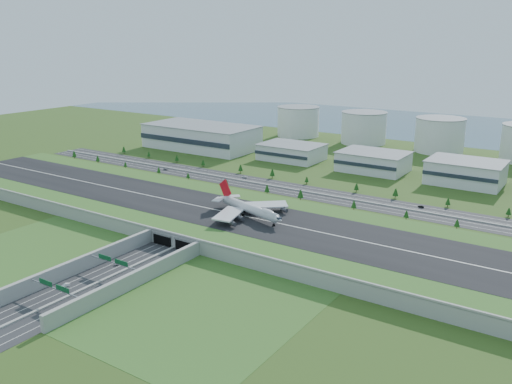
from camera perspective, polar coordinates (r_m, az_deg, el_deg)
The scene contains 23 objects.
ground at distance 352.89m, azimuth -3.22°, elevation -3.37°, with size 1200.00×1200.00×0.00m, color #224816.
airfield_deck at distance 351.48m, azimuth -3.24°, elevation -2.74°, with size 520.00×100.00×9.20m.
underpass_road at distance 284.12m, azimuth -15.40°, elevation -8.17°, with size 38.80×120.40×8.00m.
sign_gantry_near at distance 285.33m, azimuth -14.80°, elevation -7.24°, with size 38.70×0.70×9.80m.
sign_gantry_far at distance 265.84m, azimuth -20.46°, elevation -9.54°, with size 38.70×0.70×9.80m.
north_expressway at distance 429.06m, azimuth 4.37°, elevation 0.16°, with size 560.00×36.00×0.12m, color #28282B.
tree_row at distance 426.26m, azimuth 5.42°, elevation 0.66°, with size 504.58×48.57×8.18m.
hangar_west at distance 592.74m, azimuth -5.77°, elevation 5.79°, with size 120.00×60.00×25.00m, color silver.
hangar_mid_a at distance 536.32m, azimuth 3.77°, elevation 4.21°, with size 58.00×42.00×15.00m, color silver.
hangar_mid_b at distance 500.43m, azimuth 12.25°, elevation 3.13°, with size 58.00×42.00×17.00m, color silver.
hangar_mid_c at distance 478.12m, azimuth 21.19°, elevation 1.93°, with size 58.00×42.00×19.00m, color silver.
fuel_tank_a at distance 666.48m, azimuth 4.47°, elevation 7.40°, with size 50.00×50.00×35.00m, color silver.
fuel_tank_b at distance 630.09m, azimuth 11.27°, elevation 6.64°, with size 50.00×50.00×35.00m, color silver.
fuel_tank_c at distance 603.55m, azimuth 18.76°, elevation 5.69°, with size 50.00×50.00×35.00m, color silver.
bay_water at distance 781.23m, azimuth 18.44°, elevation 6.60°, with size 1200.00×260.00×0.06m, color #3A5B6F.
boeing_747 at distance 339.72m, azimuth -0.71°, elevation -1.72°, with size 60.68×56.50×19.35m.
car_0 at distance 299.62m, azimuth -14.39°, elevation -7.35°, with size 1.57×3.89×1.33m, color #A1A1A6.
car_1 at distance 282.44m, azimuth -19.46°, elevation -9.25°, with size 1.64×4.70×1.55m, color white.
car_2 at distance 289.98m, azimuth -11.60°, elevation -7.95°, with size 2.48×5.38×1.50m, color #0E1347.
car_3 at distance 255.11m, azimuth -20.68°, elevation -12.22°, with size 1.94×4.77×1.38m, color red.
car_4 at distance 500.26m, azimuth -9.48°, elevation 2.38°, with size 1.80×4.47×1.52m, color slate.
car_5 at distance 402.42m, azimuth 16.98°, elevation -1.48°, with size 1.54×4.43×1.46m, color black.
car_7 at distance 466.47m, azimuth -1.23°, elevation 1.61°, with size 2.32×5.70×1.65m, color white.
Camera 1 is at (200.07, -266.04, 117.17)m, focal length 38.00 mm.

